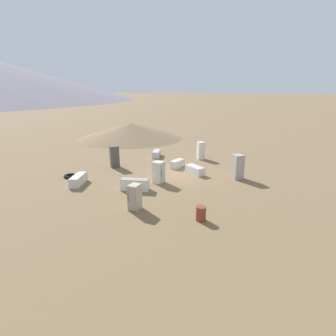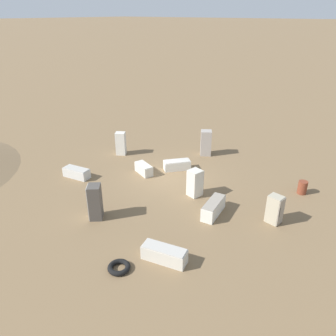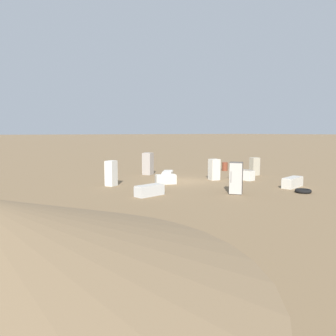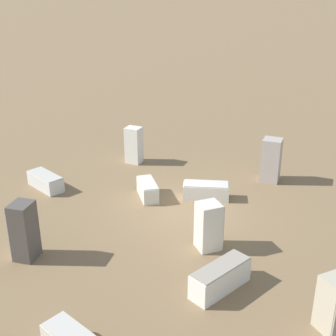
% 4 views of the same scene
% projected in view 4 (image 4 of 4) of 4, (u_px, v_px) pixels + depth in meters
% --- Properties ---
extents(ground_plane, '(1000.00, 1000.00, 0.00)m').
position_uv_depth(ground_plane, '(184.00, 210.00, 17.38)').
color(ground_plane, brown).
extents(discarded_fridge_1, '(1.00, 1.83, 0.62)m').
position_uv_depth(discarded_fridge_1, '(46.00, 181.00, 19.06)').
color(discarded_fridge_1, silver).
rests_on(discarded_fridge_1, ground_plane).
extents(discarded_fridge_2, '(2.00, 0.94, 0.77)m').
position_uv_depth(discarded_fridge_2, '(220.00, 278.00, 12.95)').
color(discarded_fridge_2, silver).
rests_on(discarded_fridge_2, ground_plane).
extents(discarded_fridge_3, '(0.86, 0.82, 1.58)m').
position_uv_depth(discarded_fridge_3, '(209.00, 226.00, 14.76)').
color(discarded_fridge_3, beige).
rests_on(discarded_fridge_3, ground_plane).
extents(discarded_fridge_4, '(0.66, 0.79, 1.49)m').
position_uv_depth(discarded_fridge_4, '(333.00, 305.00, 11.34)').
color(discarded_fridge_4, '#B2A88E').
rests_on(discarded_fridge_4, ground_plane).
extents(discarded_fridge_5, '(0.88, 0.89, 1.69)m').
position_uv_depth(discarded_fridge_5, '(134.00, 145.00, 21.44)').
color(discarded_fridge_5, silver).
rests_on(discarded_fridge_5, ground_plane).
extents(discarded_fridge_6, '(1.03, 1.03, 1.86)m').
position_uv_depth(discarded_fridge_6, '(271.00, 160.00, 19.52)').
color(discarded_fridge_6, '#A89E93').
rests_on(discarded_fridge_6, ground_plane).
extents(discarded_fridge_7, '(1.03, 1.55, 0.67)m').
position_uv_depth(discarded_fridge_7, '(148.00, 190.00, 18.27)').
color(discarded_fridge_7, beige).
rests_on(discarded_fridge_7, ground_plane).
extents(discarded_fridge_8, '(1.80, 1.66, 0.64)m').
position_uv_depth(discarded_fridge_8, '(206.00, 191.00, 18.19)').
color(discarded_fridge_8, silver).
rests_on(discarded_fridge_8, ground_plane).
extents(discarded_fridge_9, '(0.98, 0.97, 1.87)m').
position_uv_depth(discarded_fridge_9, '(24.00, 231.00, 14.20)').
color(discarded_fridge_9, '#4C4742').
rests_on(discarded_fridge_9, ground_plane).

